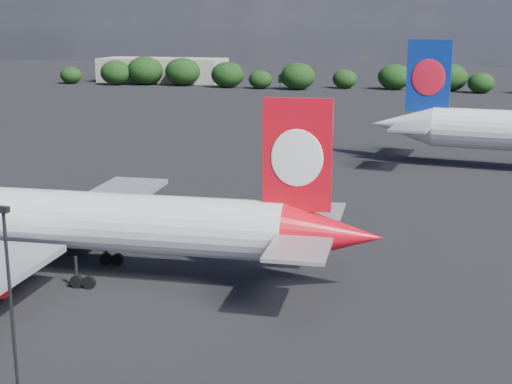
# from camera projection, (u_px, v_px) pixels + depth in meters

# --- Properties ---
(ground) EXTENTS (500.00, 500.00, 0.00)m
(ground) POSITION_uv_depth(u_px,v_px,m) (235.00, 164.00, 101.69)
(ground) COLOR black
(ground) RESTS_ON ground
(qantas_airliner) EXTENTS (44.58, 42.37, 14.55)m
(qantas_airliner) POSITION_uv_depth(u_px,v_px,m) (86.00, 222.00, 56.13)
(qantas_airliner) COLOR white
(qantas_airliner) RESTS_ON ground
(apron_lamp_post) EXTENTS (0.55, 0.30, 11.76)m
(apron_lamp_post) POSITION_uv_depth(u_px,v_px,m) (12.00, 315.00, 33.03)
(apron_lamp_post) COLOR black
(apron_lamp_post) RESTS_ON ground
(terminal_building) EXTENTS (42.00, 16.00, 8.00)m
(terminal_building) POSITION_uv_depth(u_px,v_px,m) (163.00, 70.00, 241.15)
(terminal_building) COLOR #A49C8D
(terminal_building) RESTS_ON ground
(highway_sign) EXTENTS (6.00, 0.30, 4.50)m
(highway_sign) POSITION_uv_depth(u_px,v_px,m) (288.00, 79.00, 214.48)
(highway_sign) COLOR #135F1B
(highway_sign) RESTS_ON ground
(billboard_yellow) EXTENTS (5.00, 0.30, 5.50)m
(billboard_yellow) POSITION_uv_depth(u_px,v_px,m) (391.00, 77.00, 212.38)
(billboard_yellow) COLOR gold
(billboard_yellow) RESTS_ON ground
(horizon_treeline) EXTENTS (205.06, 16.27, 9.13)m
(horizon_treeline) POSITION_uv_depth(u_px,v_px,m) (353.00, 77.00, 212.78)
(horizon_treeline) COLOR black
(horizon_treeline) RESTS_ON ground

